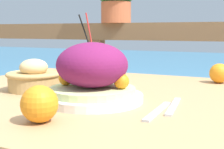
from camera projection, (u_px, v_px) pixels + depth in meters
The scene contains 10 objects.
patio_table at pixel (118, 126), 0.93m from camera, with size 1.20×0.92×0.77m.
railing_fence at pixel (176, 78), 1.58m from camera, with size 2.80×0.08×1.00m.
sea_backdrop at pixel (223, 86), 3.88m from camera, with size 12.00×4.00×0.55m.
salad_plate at pixel (92, 76), 0.82m from camera, with size 0.27×0.27×0.16m.
drink_glass at pixel (90, 66), 1.09m from camera, with size 0.08×0.07×0.25m.
bread_basket at pixel (34, 78), 0.98m from camera, with size 0.17×0.17×0.10m.
fork at pixel (174, 106), 0.77m from camera, with size 0.04×0.18×0.00m.
knife at pixel (158, 111), 0.72m from camera, with size 0.02×0.18×0.00m.
orange_near_basket at pixel (39, 104), 0.64m from camera, with size 0.08×0.08×0.08m.
orange_near_glass at pixel (219, 73), 1.12m from camera, with size 0.07×0.07×0.07m.
Camera 1 is at (0.36, -0.82, 0.96)m, focal length 50.00 mm.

